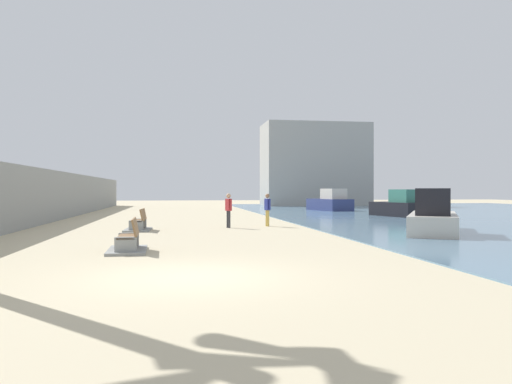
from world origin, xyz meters
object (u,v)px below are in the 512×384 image
(boat_far_left, at_px, (330,202))
(boat_distant, at_px, (433,217))
(bench_far, at_px, (139,225))
(boat_far_right, at_px, (401,206))
(person_walking, at_px, (228,208))
(person_standing, at_px, (267,207))
(bench_near, at_px, (128,244))

(boat_far_left, relative_size, boat_distant, 0.78)
(bench_far, distance_m, boat_far_right, 19.02)
(boat_far_right, bearing_deg, person_walking, -147.38)
(bench_far, distance_m, person_standing, 6.43)
(person_standing, bearing_deg, person_walking, -160.42)
(person_standing, bearing_deg, boat_distant, -41.27)
(bench_far, bearing_deg, person_standing, 15.04)
(bench_near, xyz_separation_m, bench_far, (-0.26, 7.80, 0.00))
(person_standing, bearing_deg, bench_far, -164.96)
(bench_far, distance_m, person_walking, 4.31)
(bench_near, distance_m, boat_far_right, 23.54)
(bench_far, xyz_separation_m, person_walking, (4.14, 0.94, 0.72))
(bench_near, xyz_separation_m, boat_far_right, (16.49, 16.80, 0.48))
(boat_far_right, relative_size, boat_distant, 0.73)
(bench_near, distance_m, person_standing, 11.17)
(bench_far, bearing_deg, boat_distant, -16.55)
(boat_far_left, height_order, boat_far_right, boat_far_left)
(bench_near, bearing_deg, person_walking, 66.03)
(bench_near, distance_m, person_walking, 9.58)
(bench_near, height_order, boat_far_right, boat_far_right)
(person_walking, height_order, boat_far_left, boat_far_left)
(person_standing, height_order, boat_far_left, boat_far_left)
(bench_near, bearing_deg, boat_far_left, 61.35)
(bench_far, height_order, person_standing, person_standing)
(person_walking, relative_size, boat_far_right, 0.37)
(bench_near, height_order, boat_distant, boat_distant)
(bench_near, relative_size, boat_distant, 0.35)
(boat_far_right, xyz_separation_m, boat_distant, (-4.56, -12.62, -0.01))
(person_walking, bearing_deg, bench_near, -113.97)
(bench_near, height_order, person_walking, person_walking)
(bench_far, xyz_separation_m, boat_distant, (12.19, -3.62, 0.47))
(boat_far_left, distance_m, boat_distant, 22.99)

